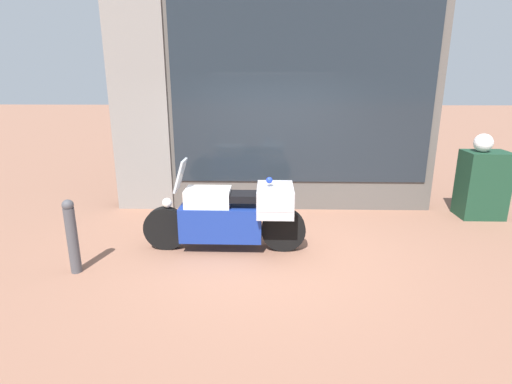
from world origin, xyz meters
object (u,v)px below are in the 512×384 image
object	(u,v)px
utility_cabinet	(482,185)
white_helmet	(483,143)
street_bollard	(72,235)
paramedic_motorcycle	(235,213)

from	to	relation	value
utility_cabinet	white_helmet	distance (m)	0.76
utility_cabinet	street_bollard	bearing A→B (deg)	-159.93
utility_cabinet	street_bollard	distance (m)	6.67
paramedic_motorcycle	street_bollard	bearing A→B (deg)	21.04
street_bollard	paramedic_motorcycle	bearing A→B (deg)	20.60
white_helmet	street_bollard	distance (m)	6.59
white_helmet	street_bollard	xyz separation A→B (m)	(-6.14, -2.25, -0.83)
paramedic_motorcycle	street_bollard	world-z (taller)	paramedic_motorcycle
paramedic_motorcycle	white_helmet	size ratio (longest dim) A/B	7.45
utility_cabinet	white_helmet	world-z (taller)	white_helmet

